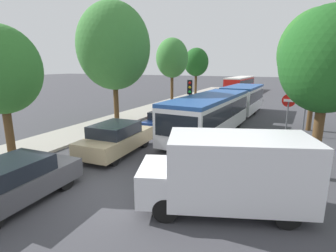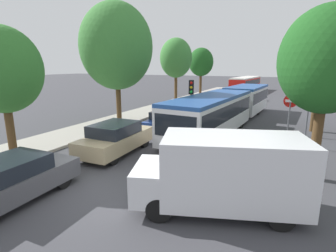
% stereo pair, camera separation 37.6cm
% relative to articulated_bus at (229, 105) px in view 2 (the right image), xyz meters
% --- Properties ---
extents(ground_plane, '(200.00, 200.00, 0.00)m').
position_rel_articulated_bus_xyz_m(ground_plane, '(-1.71, -12.44, -1.44)').
color(ground_plane, '#3D3D42').
extents(kerb_strip_left, '(3.20, 48.79, 0.14)m').
position_rel_articulated_bus_xyz_m(kerb_strip_left, '(-8.05, 6.96, -1.37)').
color(kerb_strip_left, '#9E998E').
rests_on(kerb_strip_left, ground).
extents(articulated_bus, '(3.66, 16.93, 2.49)m').
position_rel_articulated_bus_xyz_m(articulated_bus, '(0.00, 0.00, 0.00)').
color(articulated_bus, silver).
rests_on(articulated_bus, ground).
extents(city_bus_rear, '(3.22, 11.25, 2.39)m').
position_rel_articulated_bus_xyz_m(city_bus_rear, '(-3.40, 26.36, -0.06)').
color(city_bus_rear, red).
rests_on(city_bus_rear, ground).
extents(queued_car_graphite, '(1.93, 4.25, 1.46)m').
position_rel_articulated_bus_xyz_m(queued_car_graphite, '(-3.53, -14.34, -0.70)').
color(queued_car_graphite, '#47474C').
rests_on(queued_car_graphite, ground).
extents(queued_car_tan, '(2.04, 4.51, 1.54)m').
position_rel_articulated_bus_xyz_m(queued_car_tan, '(-3.47, -8.99, -0.66)').
color(queued_car_tan, tan).
rests_on(queued_car_tan, ground).
extents(queued_car_blue, '(1.81, 4.00, 1.37)m').
position_rel_articulated_bus_xyz_m(queued_car_blue, '(-3.25, -3.75, -0.75)').
color(queued_car_blue, '#284799').
rests_on(queued_car_blue, ground).
extents(queued_car_red, '(1.81, 3.98, 1.37)m').
position_rel_articulated_bus_xyz_m(queued_car_red, '(-3.52, 1.90, -0.75)').
color(queued_car_red, '#B21E19').
rests_on(queued_car_red, ground).
extents(queued_car_white, '(1.79, 3.94, 1.35)m').
position_rel_articulated_bus_xyz_m(queued_car_white, '(-3.55, 7.12, -0.76)').
color(queued_car_white, white).
rests_on(queued_car_white, ground).
extents(queued_car_silver, '(1.96, 4.32, 1.48)m').
position_rel_articulated_bus_xyz_m(queued_car_silver, '(-3.37, 12.18, -0.69)').
color(queued_car_silver, '#B7BABF').
rests_on(queued_car_silver, ground).
extents(white_van, '(5.36, 3.48, 2.31)m').
position_rel_articulated_bus_xyz_m(white_van, '(2.71, -11.87, -0.20)').
color(white_van, silver).
rests_on(white_van, ground).
extents(traffic_light, '(0.38, 0.40, 3.40)m').
position_rel_articulated_bus_xyz_m(traffic_light, '(-1.64, -3.47, 1.06)').
color(traffic_light, '#56595E').
rests_on(traffic_light, ground).
extents(no_entry_sign, '(0.70, 0.08, 2.82)m').
position_rel_articulated_bus_xyz_m(no_entry_sign, '(4.14, -3.89, 0.44)').
color(no_entry_sign, '#56595E').
rests_on(no_entry_sign, ground).
extents(direction_sign_post, '(0.23, 1.40, 3.60)m').
position_rel_articulated_bus_xyz_m(direction_sign_post, '(5.12, -1.34, 1.13)').
color(direction_sign_post, '#56595E').
rests_on(direction_sign_post, ground).
extents(tree_left_near, '(3.34, 3.34, 6.00)m').
position_rel_articulated_bus_xyz_m(tree_left_near, '(-7.11, -11.90, 2.66)').
color(tree_left_near, '#51381E').
rests_on(tree_left_near, ground).
extents(tree_left_mid, '(5.16, 5.16, 8.65)m').
position_rel_articulated_bus_xyz_m(tree_left_mid, '(-7.45, -3.32, 4.16)').
color(tree_left_mid, '#51381E').
rests_on(tree_left_mid, ground).
extents(tree_left_far, '(3.32, 3.32, 7.05)m').
position_rel_articulated_bus_xyz_m(tree_left_far, '(-7.21, 6.28, 3.48)').
color(tree_left_far, '#51381E').
rests_on(tree_left_far, ground).
extents(tree_left_distant, '(3.27, 3.27, 6.59)m').
position_rel_articulated_bus_xyz_m(tree_left_distant, '(-7.48, 15.13, 3.26)').
color(tree_left_distant, '#51381E').
rests_on(tree_left_distant, ground).
extents(tree_right_near, '(3.30, 3.30, 6.38)m').
position_rel_articulated_bus_xyz_m(tree_right_near, '(5.22, -8.13, 3.01)').
color(tree_right_near, '#51381E').
rests_on(tree_right_near, ground).
extents(tree_right_mid, '(4.88, 4.88, 7.85)m').
position_rel_articulated_bus_xyz_m(tree_right_mid, '(5.55, 0.41, 3.66)').
color(tree_right_mid, '#51381E').
rests_on(tree_right_mid, ground).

